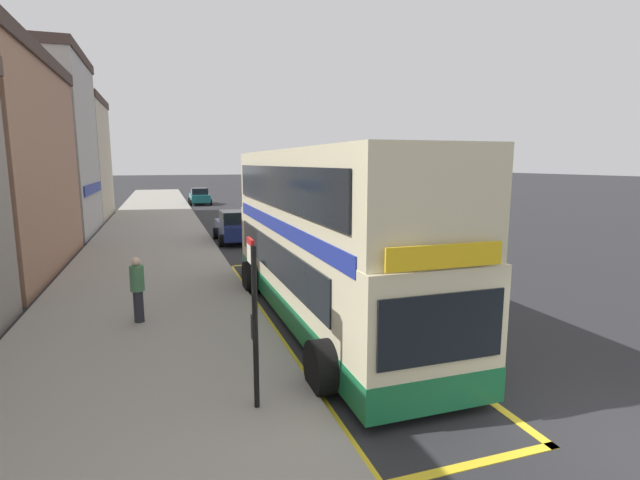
% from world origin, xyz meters
% --- Properties ---
extents(ground_plane, '(260.00, 260.00, 0.00)m').
position_xyz_m(ground_plane, '(0.00, 32.00, 0.00)').
color(ground_plane, '#28282B').
extents(pavement_near, '(6.00, 76.00, 0.14)m').
position_xyz_m(pavement_near, '(-7.00, 32.00, 0.07)').
color(pavement_near, gray).
rests_on(pavement_near, ground).
extents(double_decker_bus, '(3.20, 11.18, 4.40)m').
position_xyz_m(double_decker_bus, '(-2.46, 7.25, 2.06)').
color(double_decker_bus, beige).
rests_on(double_decker_bus, ground).
extents(bus_bay_markings, '(2.91, 13.85, 0.01)m').
position_xyz_m(bus_bay_markings, '(-2.55, 7.54, 0.01)').
color(bus_bay_markings, yellow).
rests_on(bus_bay_markings, ground).
extents(bus_stop_sign, '(0.09, 0.51, 2.75)m').
position_xyz_m(bus_stop_sign, '(-5.08, 3.00, 1.75)').
color(bus_stop_sign, black).
rests_on(bus_stop_sign, pavement_near).
extents(terrace_corner, '(8.97, 8.32, 10.13)m').
position_xyz_m(terrace_corner, '(-14.59, 26.13, 5.07)').
color(terrace_corner, '#B2ADA8').
rests_on(terrace_corner, ground).
extents(terrace_annex, '(7.65, 8.59, 9.71)m').
position_xyz_m(terrace_annex, '(-13.95, 34.66, 4.42)').
color(terrace_annex, beige).
rests_on(terrace_annex, ground).
extents(parked_car_grey_ahead, '(2.09, 4.20, 1.62)m').
position_xyz_m(parked_car_grey_ahead, '(2.99, 20.52, 0.80)').
color(parked_car_grey_ahead, slate).
rests_on(parked_car_grey_ahead, ground).
extents(parked_car_teal_kerbside, '(2.09, 4.20, 1.62)m').
position_xyz_m(parked_car_teal_kerbside, '(-2.88, 43.76, 0.80)').
color(parked_car_teal_kerbside, '#196066').
rests_on(parked_car_teal_kerbside, ground).
extents(parked_car_navy_distant, '(2.09, 4.20, 1.62)m').
position_xyz_m(parked_car_navy_distant, '(-2.80, 20.31, 0.80)').
color(parked_car_navy_distant, navy).
rests_on(parked_car_navy_distant, ground).
extents(pedestrian_waiting_near_sign, '(0.34, 0.34, 1.65)m').
position_xyz_m(pedestrian_waiting_near_sign, '(-7.07, 8.00, 1.03)').
color(pedestrian_waiting_near_sign, '#26262D').
rests_on(pedestrian_waiting_near_sign, pavement_near).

